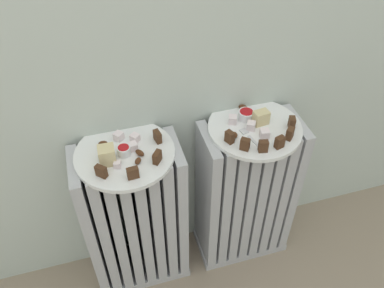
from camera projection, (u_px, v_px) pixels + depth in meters
The scene contains 31 objects.
radiator_left at pixel (135, 220), 1.29m from camera, with size 0.32×0.17×0.58m.
radiator_right at pixel (245, 195), 1.37m from camera, with size 0.32×0.17×0.58m.
plate_left at pixel (125, 154), 1.09m from camera, with size 0.27×0.27×0.01m, color white.
plate_right at pixel (255, 128), 1.17m from camera, with size 0.27×0.27×0.01m, color white.
dark_cake_slice_left_0 at pixel (101, 171), 1.01m from camera, with size 0.03×0.01×0.03m, color #472B19.
dark_cake_slice_left_1 at pixel (133, 173), 1.01m from camera, with size 0.03×0.01×0.03m, color #472B19.
dark_cake_slice_left_2 at pixel (157, 157), 1.05m from camera, with size 0.03×0.01×0.03m, color #472B19.
dark_cake_slice_left_3 at pixel (157, 136), 1.10m from camera, with size 0.03×0.01×0.03m, color #472B19.
marble_cake_slice_left_0 at pixel (107, 155), 1.04m from camera, with size 0.04×0.04×0.05m, color beige.
turkish_delight_left_0 at pixel (135, 138), 1.11m from camera, with size 0.02×0.02×0.02m, color white.
turkish_delight_left_1 at pixel (133, 146), 1.08m from camera, with size 0.02×0.02×0.02m, color white.
turkish_delight_left_2 at pixel (117, 164), 1.04m from camera, with size 0.02×0.02×0.02m, color white.
turkish_delight_left_3 at pixel (119, 136), 1.11m from camera, with size 0.02×0.02×0.02m, color white.
medjool_date_left_0 at pixel (103, 144), 1.10m from camera, with size 0.03×0.02×0.02m, color #4C2814.
medjool_date_left_1 at pixel (138, 161), 1.05m from camera, with size 0.02×0.01×0.02m, color #4C2814.
medjool_date_left_2 at pixel (140, 153), 1.07m from camera, with size 0.03×0.01×0.02m, color #4C2814.
jam_bowl_left at pixel (124, 150), 1.07m from camera, with size 0.04×0.04×0.02m.
dark_cake_slice_right_0 at pixel (230, 137), 1.10m from camera, with size 0.02×0.02×0.04m, color #472B19.
dark_cake_slice_right_1 at pixel (245, 144), 1.08m from camera, with size 0.02×0.02×0.04m, color #472B19.
dark_cake_slice_right_2 at pixel (263, 146), 1.07m from camera, with size 0.02×0.02×0.04m, color #472B19.
dark_cake_slice_right_3 at pixel (280, 142), 1.09m from camera, with size 0.02×0.02×0.04m, color #472B19.
dark_cake_slice_right_4 at pixel (290, 134), 1.11m from camera, with size 0.02×0.02×0.04m, color #472B19.
dark_cake_slice_right_5 at pixel (292, 123), 1.15m from camera, with size 0.02×0.02×0.04m, color #472B19.
marble_cake_slice_right_0 at pixel (261, 118), 1.16m from camera, with size 0.04×0.03×0.04m, color beige.
turkish_delight_right_0 at pixel (265, 134), 1.12m from camera, with size 0.02×0.02×0.02m, color white.
turkish_delight_right_1 at pixel (233, 120), 1.16m from camera, with size 0.02×0.02×0.02m, color white.
turkish_delight_right_2 at pixel (251, 126), 1.14m from camera, with size 0.02×0.02×0.02m, color white.
medjool_date_right_0 at pixel (243, 107), 1.21m from camera, with size 0.03×0.02×0.02m, color #4C2814.
medjool_date_right_1 at pixel (234, 135), 1.12m from camera, with size 0.02×0.02×0.02m, color #4C2814.
jam_bowl_right at pixel (246, 115), 1.18m from camera, with size 0.05×0.05×0.03m.
fork at pixel (251, 138), 1.12m from camera, with size 0.04×0.10×0.00m.
Camera 1 is at (-0.23, -0.52, 1.35)m, focal length 37.66 mm.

